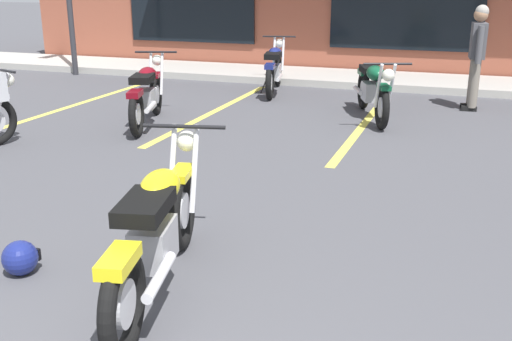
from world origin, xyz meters
name	(u,v)px	position (x,y,z in m)	size (l,w,h in m)	color
ground_plane	(284,226)	(0.00, 3.73, 0.00)	(80.00, 80.00, 0.00)	#47474C
sidewalk_kerb	(396,81)	(0.00, 11.52, 0.07)	(22.00, 1.80, 0.14)	#A8A59E
painted_stall_lines	(365,122)	(0.00, 7.92, 0.00)	(9.93, 4.80, 0.01)	#DBCC4C
motorcycle_foreground_classic	(158,229)	(-0.48, 2.36, 0.46)	(0.86, 2.08, 0.98)	black
motorcycle_red_sportbike	(274,68)	(-2.06, 9.85, 0.46)	(0.83, 2.09, 0.98)	black
motorcycle_black_cruiser	(147,93)	(-3.02, 6.73, 0.46)	(0.99, 2.04, 0.98)	black
motorcycle_green_cafe_racer	(373,89)	(0.04, 8.22, 0.46)	(1.04, 2.02, 0.98)	black
person_in_shorts_foreground	(477,51)	(1.48, 9.42, 0.95)	(0.30, 0.61, 1.68)	black
helmet_on_pavement	(20,258)	(-1.55, 2.23, 0.13)	(0.26, 0.26, 0.26)	navy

